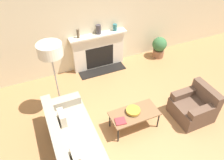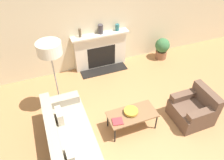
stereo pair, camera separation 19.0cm
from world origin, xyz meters
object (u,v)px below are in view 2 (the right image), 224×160
bowl (131,111)px  book (118,121)px  mantel_vase_center_left (101,29)px  armchair_near (193,109)px  coffee_table (132,115)px  potted_plant (162,48)px  floor_lamp (50,52)px  couch (70,141)px  mantel_vase_center_right (117,27)px  mantel_vase_left (80,33)px  fireplace (101,51)px

bowl → book: size_ratio=1.26×
bowl → mantel_vase_center_left: mantel_vase_center_left is taller
armchair_near → coffee_table: size_ratio=0.77×
book → potted_plant: potted_plant is taller
armchair_near → mantel_vase_center_left: (-1.25, 2.76, 0.92)m
floor_lamp → book: bearing=-52.4°
armchair_near → bowl: bearing=-101.5°
floor_lamp → armchair_near: bearing=-27.3°
armchair_near → book: (-1.79, 0.17, 0.17)m
couch → potted_plant: bearing=-56.3°
floor_lamp → mantel_vase_center_left: floor_lamp is taller
couch → coffee_table: (1.38, 0.09, 0.11)m
book → mantel_vase_center_right: bearing=77.7°
armchair_near → potted_plant: size_ratio=1.19×
couch → potted_plant: couch is taller
armchair_near → mantel_vase_center_left: 3.17m
mantel_vase_left → potted_plant: (2.50, -0.29, -0.83)m
fireplace → armchair_near: fireplace is taller
armchair_near → mantel_vase_left: bearing=-146.4°
mantel_vase_center_left → armchair_near: bearing=-65.7°
potted_plant → mantel_vase_center_right: bearing=168.5°
armchair_near → coffee_table: armchair_near is taller
mantel_vase_left → floor_lamp: bearing=-124.9°
bowl → mantel_vase_center_right: 2.65m
mantel_vase_center_left → couch: bearing=-120.8°
coffee_table → potted_plant: potted_plant is taller
mantel_vase_center_right → potted_plant: 1.66m
potted_plant → mantel_vase_left: bearing=173.4°
couch → bowl: couch is taller
bowl → floor_lamp: bearing=139.4°
couch → mantel_vase_center_right: mantel_vase_center_right is taller
bowl → mantel_vase_center_right: size_ratio=1.62×
fireplace → bowl: fireplace is taller
coffee_table → mantel_vase_left: (-0.42, 2.51, 0.80)m
mantel_vase_center_right → armchair_near: bearing=-74.7°
fireplace → floor_lamp: floor_lamp is taller
couch → floor_lamp: bearing=-1.5°
fireplace → potted_plant: fireplace is taller
bowl → mantel_vase_left: (-0.40, 2.47, 0.72)m
book → bowl: bearing=28.8°
couch → floor_lamp: floor_lamp is taller
coffee_table → bowl: bearing=119.5°
floor_lamp → potted_plant: 3.79m
potted_plant → bowl: bearing=-133.9°
fireplace → couch: size_ratio=0.79×
mantel_vase_left → mantel_vase_center_right: (1.08, 0.00, -0.03)m
coffee_table → book: bearing=-166.7°
book → floor_lamp: (-0.97, 1.26, 1.14)m
book → floor_lamp: size_ratio=0.13×
armchair_near → mantel_vase_center_right: 3.00m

